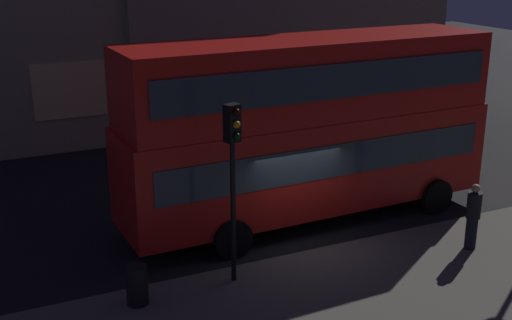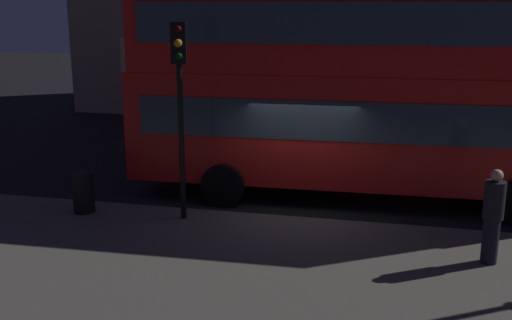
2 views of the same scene
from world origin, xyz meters
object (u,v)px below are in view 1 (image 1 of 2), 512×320
Objects in this scene: traffic_light_far_side at (477,72)px; pedestrian at (473,216)px; double_decker_bus at (309,121)px; litter_bin at (137,285)px; traffic_light_near_kerb at (233,157)px.

pedestrian is (-6.36, -7.05, -1.99)m from traffic_light_far_side.
double_decker_bus reaches higher than litter_bin.
litter_bin is (-5.79, -2.78, -2.35)m from double_decker_bus.
traffic_light_near_kerb is 4.63× the size of litter_bin.
litter_bin is (-2.33, -0.08, -2.57)m from traffic_light_near_kerb.
double_decker_bus reaches higher than traffic_light_near_kerb.
pedestrian reaches higher than litter_bin.
traffic_light_near_kerb is 6.63m from pedestrian.
traffic_light_near_kerb is at bearing -143.54° from double_decker_bus.
double_decker_bus is 2.60× the size of traffic_light_near_kerb.
pedestrian is at bearing 62.26° from traffic_light_far_side.
litter_bin is (-8.53, 0.93, -0.45)m from pedestrian.
pedestrian is (6.19, -1.02, -2.12)m from traffic_light_near_kerb.
pedestrian is 1.93× the size of litter_bin.
traffic_light_near_kerb reaches higher than traffic_light_far_side.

